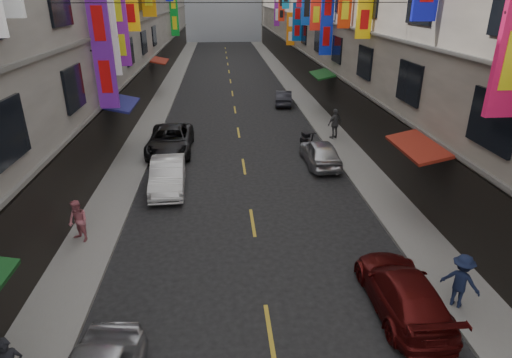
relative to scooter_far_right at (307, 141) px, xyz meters
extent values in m
cube|color=slate|center=(-9.85, 15.40, -0.38)|extent=(2.00, 90.00, 0.12)
cube|color=slate|center=(2.15, 15.40, -0.38)|extent=(2.00, 90.00, 0.12)
cube|color=black|center=(-10.80, 15.40, 1.06)|extent=(0.12, 85.50, 3.00)
cube|color=#66635E|center=(-10.79, 15.40, 2.76)|extent=(0.16, 90.00, 0.14)
cube|color=#66635E|center=(-10.79, 15.40, 5.96)|extent=(0.16, 90.00, 0.14)
cube|color=black|center=(3.10, 15.40, 1.06)|extent=(0.12, 85.50, 3.00)
cube|color=#66635E|center=(3.09, 15.40, 2.76)|extent=(0.16, 90.00, 0.14)
cube|color=#66635E|center=(3.09, 15.40, 5.96)|extent=(0.16, 90.00, 0.14)
cube|color=#541781|center=(-10.29, -2.42, 5.45)|extent=(0.92, 0.18, 5.37)
cylinder|color=black|center=(-10.34, -2.42, 5.45)|extent=(1.02, 0.08, 0.08)
cube|color=silver|center=(-10.35, -0.53, 5.88)|extent=(0.81, 0.18, 3.73)
cylinder|color=black|center=(-10.40, -0.53, 5.88)|extent=(0.91, 0.08, 0.08)
cube|color=yellow|center=(2.65, -0.15, 7.37)|extent=(0.79, 0.18, 3.40)
cylinder|color=black|center=(2.70, -0.15, 7.37)|extent=(0.89, 0.08, 0.08)
cube|color=#6D1885|center=(-10.28, 1.63, 6.16)|extent=(0.94, 0.18, 4.03)
cylinder|color=black|center=(-10.33, 1.63, 6.16)|extent=(1.04, 0.08, 0.08)
cube|color=#0E23AD|center=(2.61, 7.76, 6.12)|extent=(0.87, 0.18, 4.57)
cylinder|color=black|center=(2.66, 7.76, 6.12)|extent=(0.97, 0.08, 0.08)
cube|color=red|center=(2.60, 11.36, 7.33)|extent=(0.89, 0.18, 4.16)
cylinder|color=black|center=(2.65, 11.36, 7.33)|extent=(0.99, 0.08, 0.08)
cube|color=navy|center=(2.60, 19.55, 5.39)|extent=(0.90, 0.18, 3.43)
cylinder|color=black|center=(2.65, 19.55, 5.39)|extent=(1.00, 0.08, 0.08)
cube|color=#C3640A|center=(2.62, 23.45, 4.51)|extent=(0.85, 0.18, 3.26)
cylinder|color=black|center=(2.67, 23.45, 4.51)|extent=(0.95, 0.08, 0.08)
cube|color=red|center=(2.67, 31.08, 6.33)|extent=(0.75, 0.18, 2.94)
cylinder|color=black|center=(2.72, 31.08, 6.33)|extent=(0.85, 0.08, 0.08)
cube|color=#0B7B21|center=(-10.26, 33.29, 5.81)|extent=(0.99, 0.18, 5.47)
cylinder|color=black|center=(-10.31, 33.29, 5.81)|extent=(1.09, 0.08, 0.08)
cube|color=#6B167B|center=(2.70, 35.54, 6.55)|extent=(0.69, 0.18, 5.06)
cylinder|color=black|center=(2.75, 35.54, 6.55)|extent=(0.79, 0.08, 0.08)
cube|color=maroon|center=(2.45, -8.60, 2.56)|extent=(1.39, 3.20, 0.41)
cube|color=navy|center=(-10.15, -0.60, 2.56)|extent=(1.39, 3.20, 0.41)
cube|color=#124417|center=(2.45, 7.40, 2.56)|extent=(1.39, 3.20, 0.41)
cube|color=maroon|center=(-10.15, 15.40, 2.56)|extent=(1.39, 3.20, 0.41)
cube|color=gold|center=(-3.85, -14.60, -0.44)|extent=(0.12, 2.20, 0.01)
cube|color=gold|center=(-3.85, -8.60, -0.44)|extent=(0.12, 2.20, 0.01)
cube|color=gold|center=(-3.85, -2.60, -0.44)|extent=(0.12, 2.20, 0.01)
cube|color=gold|center=(-3.85, 3.40, -0.44)|extent=(0.12, 2.20, 0.01)
cube|color=gold|center=(-3.85, 9.40, -0.44)|extent=(0.12, 2.20, 0.01)
cube|color=gold|center=(-3.85, 15.40, -0.44)|extent=(0.12, 2.20, 0.01)
cube|color=gold|center=(-3.85, 21.40, -0.44)|extent=(0.12, 2.20, 0.01)
cube|color=gold|center=(-3.85, 27.40, -0.44)|extent=(0.12, 2.20, 0.01)
cube|color=gold|center=(-3.85, 33.40, -0.44)|extent=(0.12, 2.20, 0.01)
cube|color=gold|center=(-3.85, 39.40, -0.44)|extent=(0.12, 2.20, 0.01)
cube|color=gold|center=(-3.85, 45.40, -0.44)|extent=(0.12, 2.20, 0.01)
cube|color=gold|center=(-3.85, 51.40, -0.44)|extent=(0.12, 2.20, 0.01)
cylinder|color=black|center=(0.17, -0.66, -0.19)|extent=(0.24, 0.51, 0.50)
cylinder|color=black|center=(-0.15, 0.60, -0.19)|extent=(0.24, 0.51, 0.50)
cube|color=black|center=(0.01, -0.03, -0.04)|extent=(0.61, 1.33, 0.18)
cube|color=black|center=(-0.05, 0.21, 0.31)|extent=(0.45, 0.61, 0.22)
cylinder|color=black|center=(0.14, -0.56, 0.26)|extent=(0.17, 0.36, 0.88)
cylinder|color=black|center=(0.14, -0.56, 0.61)|extent=(0.50, 0.18, 0.06)
imported|color=white|center=(-7.47, -5.12, 0.25)|extent=(1.68, 4.28, 1.39)
imported|color=black|center=(-7.85, -0.05, 0.28)|extent=(2.41, 5.21, 1.44)
imported|color=#540E0E|center=(-0.04, -13.97, 0.18)|extent=(1.76, 4.28, 1.24)
imported|color=silver|center=(0.15, -2.67, 0.24)|extent=(1.68, 4.01, 1.36)
imported|color=#282830|center=(0.15, 10.70, 0.15)|extent=(1.74, 3.71, 1.18)
imported|color=#CF6E7B|center=(-10.11, -9.60, 0.46)|extent=(0.92, 0.87, 1.56)
imported|color=#141C38|center=(1.55, -14.06, 0.49)|extent=(1.14, 1.12, 1.63)
imported|color=#555558|center=(1.95, 1.36, 0.60)|extent=(1.24, 1.04, 1.84)
camera|label=1|loc=(-4.96, -23.33, 7.81)|focal=30.00mm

